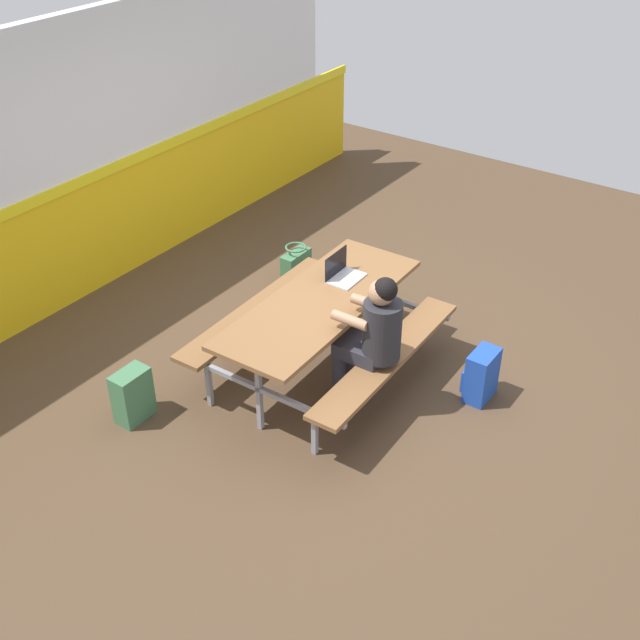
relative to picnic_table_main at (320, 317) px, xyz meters
The scene contains 8 objects.
ground_plane 0.62m from the picnic_table_main, ahead, with size 10.00×10.00×0.02m, color #4C3826.
accent_backdrop 2.76m from the picnic_table_main, 85.39° to the left, with size 8.00×0.14×2.60m.
picnic_table_main is the anchor object (origin of this frame).
student_nearer 0.58m from the picnic_table_main, 99.21° to the right, with size 0.37×0.53×1.21m.
laptop_silver 0.45m from the picnic_table_main, ahead, with size 0.33×0.23×0.22m.
backpack_dark 1.38m from the picnic_table_main, 67.80° to the right, with size 0.30×0.22×0.44m.
tote_bag_bright 1.54m from the picnic_table_main, 44.53° to the left, with size 0.34×0.21×0.43m.
satchel_spare 1.61m from the picnic_table_main, 146.28° to the left, with size 0.30×0.22×0.44m.
Camera 1 is at (-4.63, -3.13, 4.16)m, focal length 44.84 mm.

